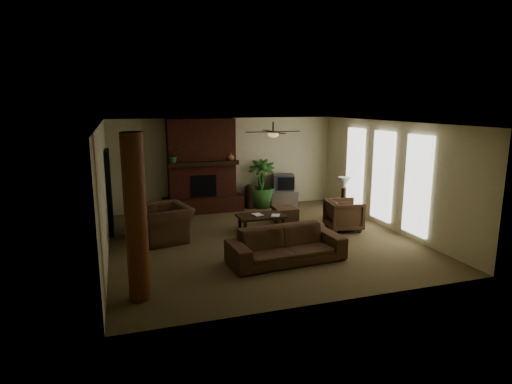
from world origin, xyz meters
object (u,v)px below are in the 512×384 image
object	(u,v)px
armchair_left	(164,217)
floor_plant	(261,194)
coffee_table	(261,217)
floor_vase	(250,194)
sofa	(286,240)
tv_stand	(284,198)
lamp_right	(344,184)
ottoman	(285,215)
log_column	(136,219)
armchair_right	(344,214)
lamp_left	(136,197)
side_table_left	(140,226)
side_table_right	(341,209)

from	to	relation	value
armchair_left	floor_plant	size ratio (longest dim) A/B	0.85
coffee_table	floor_vase	distance (m)	2.52
sofa	floor_vase	size ratio (longest dim) A/B	3.14
tv_stand	lamp_right	xyz separation A→B (m)	(1.04, -1.96, 0.75)
lamp_right	ottoman	bearing A→B (deg)	173.17
log_column	floor_plant	size ratio (longest dim) A/B	1.86
log_column	coffee_table	distance (m)	4.54
log_column	floor_plant	distance (m)	6.91
ottoman	armchair_right	bearing A→B (deg)	-46.12
tv_stand	lamp_left	size ratio (longest dim) A/B	1.31
sofa	armchair_left	bearing A→B (deg)	130.56
side_table_left	lamp_left	size ratio (longest dim) A/B	0.85
ottoman	lamp_right	xyz separation A→B (m)	(1.69, -0.20, 0.80)
coffee_table	lamp_right	xyz separation A→B (m)	(2.62, 0.45, 0.63)
tv_stand	lamp_left	world-z (taller)	lamp_left
sofa	floor_vase	xyz separation A→B (m)	(0.65, 4.67, -0.04)
sofa	ottoman	xyz separation A→B (m)	(1.11, 2.85, -0.27)
lamp_right	lamp_left	bearing A→B (deg)	179.33
floor_plant	lamp_right	bearing A→B (deg)	-48.45
sofa	coffee_table	xyz separation A→B (m)	(0.19, 2.20, -0.10)
lamp_left	lamp_right	xyz separation A→B (m)	(5.66, -0.07, 0.00)
lamp_right	armchair_left	bearing A→B (deg)	-175.47
armchair_right	ottoman	world-z (taller)	armchair_right
armchair_left	ottoman	size ratio (longest dim) A/B	2.14
armchair_right	tv_stand	world-z (taller)	armchair_right
coffee_table	side_table_right	world-z (taller)	side_table_right
log_column	floor_vase	size ratio (longest dim) A/B	3.64
lamp_left	tv_stand	bearing A→B (deg)	22.24
lamp_right	floor_vase	bearing A→B (deg)	136.84
tv_stand	side_table_right	bearing A→B (deg)	-49.13
side_table_right	lamp_left	bearing A→B (deg)	179.74
sofa	lamp_right	bearing A→B (deg)	38.91
armchair_left	coffee_table	size ratio (longest dim) A/B	1.07
ottoman	side_table_right	xyz separation A→B (m)	(1.66, -0.16, 0.08)
sofa	tv_stand	bearing A→B (deg)	64.53
side_table_left	armchair_right	bearing A→B (deg)	-11.42
lamp_left	armchair_right	bearing A→B (deg)	-11.74
side_table_left	lamp_right	size ratio (longest dim) A/B	0.85
ottoman	side_table_left	size ratio (longest dim) A/B	1.09
armchair_right	floor_plant	xyz separation A→B (m)	(-1.25, 3.02, -0.01)
log_column	floor_vase	world-z (taller)	log_column
armchair_right	lamp_right	size ratio (longest dim) A/B	1.33
armchair_left	lamp_left	xyz separation A→B (m)	(-0.60, 0.47, 0.44)
floor_vase	floor_plant	bearing A→B (deg)	0.00
coffee_table	lamp_left	bearing A→B (deg)	170.28
side_table_right	log_column	bearing A→B (deg)	-148.21
armchair_right	floor_vase	distance (m)	3.42
ottoman	floor_vase	xyz separation A→B (m)	(-0.46, 1.82, 0.23)
armchair_left	ottoman	bearing A→B (deg)	86.88
lamp_left	floor_plant	bearing A→B (deg)	26.79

